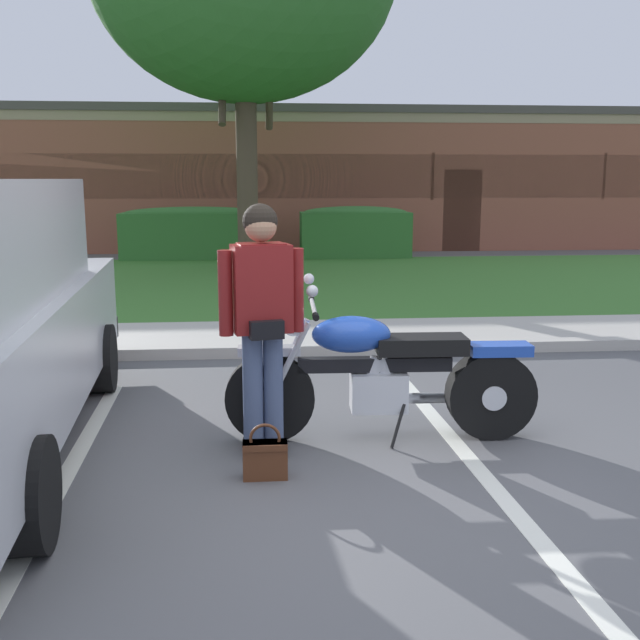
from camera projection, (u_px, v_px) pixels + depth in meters
ground_plane at (332, 488)px, 4.52m from camera, size 140.00×140.00×0.00m
curb_strip at (298, 350)px, 7.91m from camera, size 60.00×0.20×0.12m
concrete_walk at (294, 335)px, 8.75m from camera, size 60.00×1.50×0.08m
grass_lawn at (280, 282)px, 13.28m from camera, size 60.00×7.77×0.06m
stall_stripe_0 at (61, 484)px, 4.57m from camera, size 0.25×4.40×0.01m
stall_stripe_1 at (479, 469)px, 4.80m from camera, size 0.25×4.40×0.01m
motorcycle at (394, 375)px, 5.30m from camera, size 2.24×0.82×1.18m
rider_person at (262, 312)px, 4.89m from camera, size 0.56×0.34×1.70m
handbag at (265, 456)px, 4.65m from camera, size 0.28×0.13×0.36m
hedge_left at (196, 233)px, 16.95m from camera, size 3.37×0.90×1.24m
hedge_center_left at (355, 232)px, 17.27m from camera, size 2.55×0.90×1.24m
brick_building at (254, 179)px, 23.22m from camera, size 27.19×9.65×3.70m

